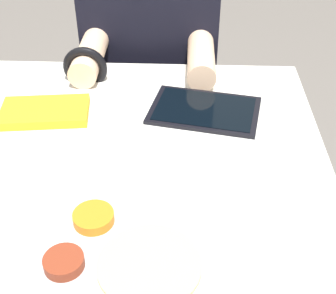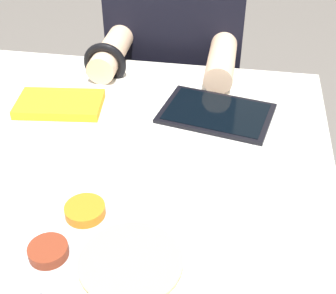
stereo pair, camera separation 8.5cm
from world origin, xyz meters
name	(u,v)px [view 1 (the left image)]	position (x,y,z in m)	size (l,w,h in m)	color
dining_table	(103,291)	(0.00, 0.00, 0.37)	(0.95, 0.90, 0.75)	silver
thali_tray	(115,257)	(0.08, -0.21, 0.75)	(0.32, 0.32, 0.03)	#B7BABF
red_notebook	(45,112)	(-0.13, 0.19, 0.76)	(0.20, 0.14, 0.02)	silver
tablet_device	(205,110)	(0.23, 0.22, 0.75)	(0.27, 0.21, 0.01)	black
person_diner	(152,89)	(0.08, 0.61, 0.58)	(0.39, 0.42, 1.23)	black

